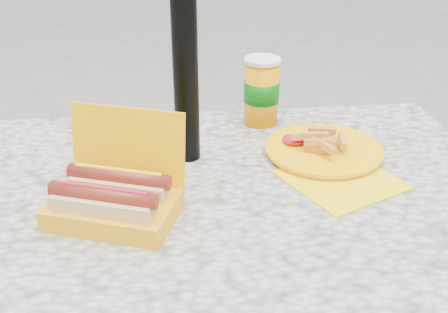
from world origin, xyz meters
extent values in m
cube|color=beige|center=(0.00, 0.00, 0.72)|extent=(1.20, 0.80, 0.05)
cylinder|color=black|center=(0.50, 0.30, 0.35)|extent=(0.07, 0.07, 0.70)
cube|color=#FFB200|center=(-0.14, -0.06, 0.77)|extent=(0.25, 0.20, 0.04)
cube|color=#FFB200|center=(-0.11, 0.01, 0.85)|extent=(0.21, 0.10, 0.14)
cube|color=#CFB67F|center=(-0.15, -0.09, 0.79)|extent=(0.18, 0.11, 0.04)
cylinder|color=maroon|center=(-0.15, -0.09, 0.82)|extent=(0.18, 0.09, 0.03)
cylinder|color=#A91323|center=(-0.15, -0.09, 0.83)|extent=(0.15, 0.06, 0.01)
cube|color=#CFB67F|center=(-0.13, -0.03, 0.79)|extent=(0.18, 0.11, 0.04)
cylinder|color=maroon|center=(-0.13, -0.03, 0.82)|extent=(0.18, 0.09, 0.03)
cylinder|color=gold|center=(-0.13, -0.03, 0.83)|extent=(0.15, 0.06, 0.01)
cube|color=yellow|center=(0.29, 0.03, 0.75)|extent=(0.26, 0.26, 0.00)
cylinder|color=#FFB200|center=(0.28, 0.14, 0.76)|extent=(0.24, 0.24, 0.01)
cylinder|color=#FFB200|center=(0.28, 0.14, 0.76)|extent=(0.25, 0.25, 0.01)
cube|color=#CA7D37|center=(0.26, 0.14, 0.79)|extent=(0.03, 0.06, 0.02)
cube|color=#CA7D37|center=(0.29, 0.15, 0.78)|extent=(0.06, 0.04, 0.01)
cube|color=#CA7D37|center=(0.28, 0.14, 0.78)|extent=(0.04, 0.06, 0.01)
cube|color=#CA7D37|center=(0.29, 0.18, 0.79)|extent=(0.06, 0.05, 0.01)
cube|color=#CA7D37|center=(0.28, 0.10, 0.79)|extent=(0.04, 0.06, 0.01)
cube|color=#CA7D37|center=(0.29, 0.17, 0.79)|extent=(0.06, 0.03, 0.01)
cube|color=#CA7D37|center=(0.29, 0.12, 0.77)|extent=(0.06, 0.04, 0.01)
cube|color=#CA7D37|center=(0.32, 0.13, 0.79)|extent=(0.03, 0.06, 0.01)
cube|color=#CA7D37|center=(0.27, 0.12, 0.77)|extent=(0.06, 0.04, 0.01)
cube|color=#CA7D37|center=(0.26, 0.15, 0.79)|extent=(0.06, 0.02, 0.01)
cube|color=#CA7D37|center=(0.24, 0.15, 0.79)|extent=(0.06, 0.02, 0.01)
cube|color=#CA7D37|center=(0.27, 0.12, 0.79)|extent=(0.06, 0.02, 0.02)
ellipsoid|color=#A91323|center=(0.23, 0.17, 0.77)|extent=(0.05, 0.05, 0.02)
cube|color=#B22A20|center=(0.29, 0.15, 0.78)|extent=(0.07, 0.09, 0.00)
cylinder|color=#F49400|center=(0.18, 0.32, 0.82)|extent=(0.08, 0.08, 0.15)
cylinder|color=#055807|center=(0.18, 0.32, 0.83)|extent=(0.08, 0.08, 0.05)
cylinder|color=white|center=(0.18, 0.32, 0.90)|extent=(0.08, 0.08, 0.01)
camera|label=1|loc=(-0.04, -0.89, 1.29)|focal=45.00mm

